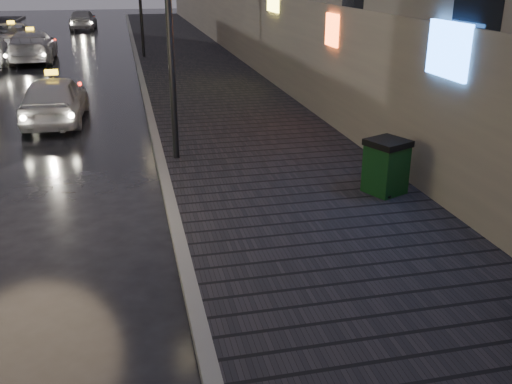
% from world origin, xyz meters
% --- Properties ---
extents(ground, '(120.00, 120.00, 0.00)m').
position_xyz_m(ground, '(0.00, 0.00, 0.00)').
color(ground, black).
rests_on(ground, ground).
extents(sidewalk, '(4.60, 58.00, 0.15)m').
position_xyz_m(sidewalk, '(3.90, 21.00, 0.07)').
color(sidewalk, black).
rests_on(sidewalk, ground).
extents(curb, '(0.20, 58.00, 0.15)m').
position_xyz_m(curb, '(1.50, 21.00, 0.07)').
color(curb, slate).
rests_on(curb, ground).
extents(trash_bin, '(0.87, 0.87, 1.01)m').
position_xyz_m(trash_bin, '(5.43, 3.02, 0.66)').
color(trash_bin, black).
rests_on(trash_bin, sidewalk).
extents(taxi_near, '(1.72, 3.95, 1.33)m').
position_xyz_m(taxi_near, '(-1.08, 10.50, 0.66)').
color(taxi_near, silver).
rests_on(taxi_near, ground).
extents(taxi_mid, '(2.13, 4.94, 1.42)m').
position_xyz_m(taxi_mid, '(-3.20, 22.59, 0.71)').
color(taxi_mid, silver).
rests_on(taxi_mid, ground).
extents(taxi_far, '(3.05, 5.43, 1.43)m').
position_xyz_m(taxi_far, '(-4.61, 26.35, 0.72)').
color(taxi_far, white).
rests_on(taxi_far, ground).
extents(car_far, '(1.90, 4.24, 1.41)m').
position_xyz_m(car_far, '(-1.70, 37.89, 0.71)').
color(car_far, '#95949C').
rests_on(car_far, ground).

